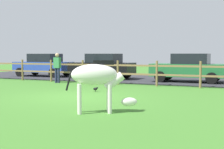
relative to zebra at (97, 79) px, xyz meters
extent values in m
plane|color=#3D7528|center=(-2.24, 2.53, -0.93)|extent=(60.00, 60.00, 0.00)
cube|color=#2D2D33|center=(-2.24, 11.83, -0.90)|extent=(28.00, 7.40, 0.05)
cylinder|color=olive|center=(-9.04, 7.53, -0.30)|extent=(0.11, 0.11, 1.26)
cylinder|color=olive|center=(-6.95, 7.53, -0.30)|extent=(0.11, 0.11, 1.26)
cylinder|color=olive|center=(-4.85, 7.53, -0.30)|extent=(0.11, 0.11, 1.26)
cylinder|color=olive|center=(-2.75, 7.53, -0.30)|extent=(0.11, 0.11, 1.26)
cylinder|color=olive|center=(-0.65, 7.53, -0.30)|extent=(0.11, 0.11, 1.26)
cylinder|color=olive|center=(1.45, 7.53, -0.30)|extent=(0.11, 0.11, 1.26)
cube|color=olive|center=(-2.75, 7.53, -0.36)|extent=(20.99, 0.06, 0.09)
cube|color=olive|center=(-2.75, 7.53, 0.08)|extent=(20.99, 0.06, 0.09)
ellipsoid|color=white|center=(-0.07, -0.05, 0.11)|extent=(1.31, 1.07, 0.56)
cylinder|color=white|center=(0.19, 0.29, -0.54)|extent=(0.11, 0.11, 0.78)
cylinder|color=white|center=(0.34, 0.05, -0.54)|extent=(0.11, 0.11, 0.78)
cylinder|color=white|center=(-0.49, -0.14, -0.54)|extent=(0.11, 0.11, 0.78)
cylinder|color=white|center=(-0.34, -0.38, -0.54)|extent=(0.11, 0.11, 0.78)
cylinder|color=white|center=(0.37, 0.24, -0.08)|extent=(0.63, 0.52, 0.51)
ellipsoid|color=white|center=(0.73, 0.46, -0.65)|extent=(0.48, 0.40, 0.24)
cube|color=black|center=(0.14, 0.09, 0.43)|extent=(0.50, 0.33, 0.12)
cylinder|color=black|center=(-0.64, -0.40, -0.04)|extent=(0.19, 0.14, 0.54)
cylinder|color=black|center=(-2.30, 4.23, -0.90)|extent=(0.01, 0.01, 0.06)
cylinder|color=black|center=(-2.30, 4.19, -0.90)|extent=(0.01, 0.01, 0.06)
ellipsoid|color=black|center=(-2.30, 4.21, -0.81)|extent=(0.18, 0.10, 0.12)
sphere|color=black|center=(-2.21, 4.21, -0.76)|extent=(0.07, 0.07, 0.07)
cube|color=black|center=(-5.07, 10.28, -0.23)|extent=(4.03, 1.77, 0.70)
cube|color=black|center=(-4.92, 10.28, 0.40)|extent=(1.93, 1.60, 0.56)
cylinder|color=black|center=(-6.40, 9.40, -0.58)|extent=(0.60, 0.19, 0.60)
cylinder|color=black|center=(-6.43, 11.10, -0.58)|extent=(0.60, 0.19, 0.60)
cylinder|color=black|center=(-3.70, 9.45, -0.58)|extent=(0.60, 0.19, 0.60)
cylinder|color=black|center=(-3.73, 11.15, -0.58)|extent=(0.60, 0.19, 0.60)
cube|color=#236B38|center=(0.36, 10.08, -0.23)|extent=(4.03, 1.77, 0.70)
cube|color=black|center=(0.51, 10.09, 0.40)|extent=(1.93, 1.60, 0.56)
cylinder|color=black|center=(-0.98, 9.21, -0.58)|extent=(0.60, 0.19, 0.60)
cylinder|color=black|center=(-1.01, 10.91, -0.58)|extent=(0.60, 0.19, 0.60)
cylinder|color=black|center=(1.72, 9.26, -0.58)|extent=(0.60, 0.19, 0.60)
cylinder|color=black|center=(1.69, 10.96, -0.58)|extent=(0.60, 0.19, 0.60)
cube|color=#2D4CAD|center=(-9.68, 10.42, -0.23)|extent=(4.04, 1.81, 0.70)
cube|color=black|center=(-9.53, 10.42, 0.40)|extent=(1.94, 1.62, 0.56)
cylinder|color=black|center=(-11.01, 9.53, -0.58)|extent=(0.60, 0.20, 0.60)
cylinder|color=black|center=(-11.06, 11.23, -0.58)|extent=(0.60, 0.20, 0.60)
cylinder|color=black|center=(-8.31, 9.60, -0.58)|extent=(0.60, 0.20, 0.60)
cylinder|color=black|center=(-8.36, 11.30, -0.58)|extent=(0.60, 0.20, 0.60)
cylinder|color=#232847|center=(-6.26, 7.03, -0.52)|extent=(0.14, 0.14, 0.82)
cylinder|color=#232847|center=(-6.08, 7.03, -0.52)|extent=(0.14, 0.14, 0.82)
cube|color=#38844C|center=(-6.17, 7.03, 0.18)|extent=(0.36, 0.23, 0.58)
sphere|color=tan|center=(-6.17, 7.03, 0.60)|extent=(0.22, 0.22, 0.22)
camera|label=1|loc=(3.91, -7.48, 0.65)|focal=50.84mm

